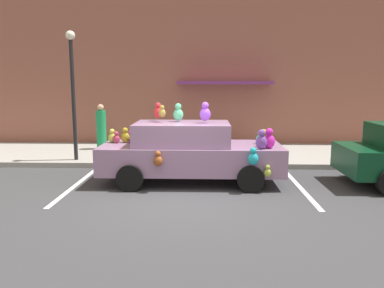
# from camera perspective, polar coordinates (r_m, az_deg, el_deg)

# --- Properties ---
(ground_plane) EXTENTS (60.00, 60.00, 0.00)m
(ground_plane) POSITION_cam_1_polar(r_m,az_deg,el_deg) (8.55, -1.60, -8.14)
(ground_plane) COLOR #38383A
(sidewalk) EXTENTS (24.00, 4.00, 0.15)m
(sidewalk) POSITION_cam_1_polar(r_m,az_deg,el_deg) (13.39, -0.32, -1.49)
(sidewalk) COLOR gray
(sidewalk) RESTS_ON ground
(storefront_building) EXTENTS (24.00, 1.25, 6.40)m
(storefront_building) POSITION_cam_1_polar(r_m,az_deg,el_deg) (15.32, 0.03, 11.56)
(storefront_building) COLOR brown
(storefront_building) RESTS_ON ground
(parking_stripe_front) EXTENTS (0.12, 3.60, 0.01)m
(parking_stripe_front) POSITION_cam_1_polar(r_m,az_deg,el_deg) (9.79, 15.85, -6.24)
(parking_stripe_front) COLOR silver
(parking_stripe_front) RESTS_ON ground
(parking_stripe_rear) EXTENTS (0.12, 3.60, 0.01)m
(parking_stripe_rear) POSITION_cam_1_polar(r_m,az_deg,el_deg) (10.03, -17.03, -5.93)
(parking_stripe_rear) COLOR silver
(parking_stripe_rear) RESTS_ON ground
(plush_covered_car) EXTENTS (4.57, 2.08, 2.07)m
(plush_covered_car) POSITION_cam_1_polar(r_m,az_deg,el_deg) (9.76, -0.41, -1.10)
(plush_covered_car) COLOR gray
(plush_covered_car) RESTS_ON ground
(teddy_bear_on_sidewalk) EXTENTS (0.38, 0.32, 0.72)m
(teddy_bear_on_sidewalk) POSITION_cam_1_polar(r_m,az_deg,el_deg) (11.97, -2.10, -0.77)
(teddy_bear_on_sidewalk) COLOR pink
(teddy_bear_on_sidewalk) RESTS_ON sidewalk
(street_lamp_post) EXTENTS (0.28, 0.28, 3.94)m
(street_lamp_post) POSITION_cam_1_polar(r_m,az_deg,el_deg) (12.33, -17.42, 8.80)
(street_lamp_post) COLOR black
(street_lamp_post) RESTS_ON sidewalk
(pedestrian_near_shopfront) EXTENTS (0.35, 0.35, 1.63)m
(pedestrian_near_shopfront) POSITION_cam_1_polar(r_m,az_deg,el_deg) (14.26, -13.41, 2.29)
(pedestrian_near_shopfront) COLOR #1C8A4E
(pedestrian_near_shopfront) RESTS_ON sidewalk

